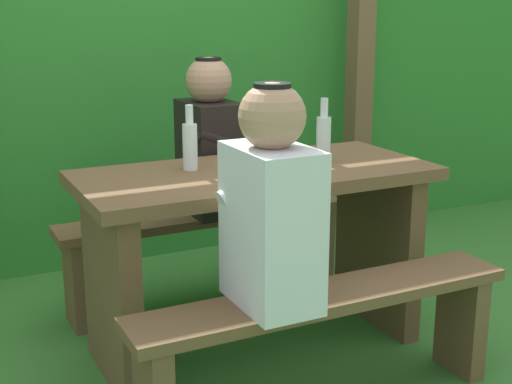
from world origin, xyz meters
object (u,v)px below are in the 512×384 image
at_px(picnic_table, 256,229).
at_px(bench_near, 325,326).
at_px(person_black_coat, 210,142).
at_px(person_white_shirt, 271,205).
at_px(bottle_right, 190,144).
at_px(bench_far, 206,238).
at_px(bottle_left, 324,136).
at_px(drinking_glass, 271,157).
at_px(cell_phone, 250,169).

bearing_deg(picnic_table, bench_near, -90.00).
bearing_deg(person_black_coat, bench_near, -91.49).
bearing_deg(picnic_table, person_white_shirt, -111.66).
relative_size(person_black_coat, bottle_right, 2.83).
bearing_deg(bench_near, bench_far, 90.00).
distance_m(bench_near, bottle_right, 0.87).
bearing_deg(bottle_right, bench_far, 61.21).
bearing_deg(bottle_left, bench_near, -120.26).
bearing_deg(person_white_shirt, bottle_left, 45.36).
distance_m(person_white_shirt, drinking_glass, 0.61).
bearing_deg(person_black_coat, person_white_shirt, -102.67).
height_order(bottle_right, cell_phone, bottle_right).
xyz_separation_m(picnic_table, person_white_shirt, (-0.21, -0.53, 0.26)).
height_order(picnic_table, person_black_coat, person_black_coat).
relative_size(person_white_shirt, person_black_coat, 1.00).
bearing_deg(drinking_glass, bottle_left, -4.51).
relative_size(person_black_coat, drinking_glass, 9.07).
bearing_deg(bench_near, drinking_glass, 82.13).
height_order(person_black_coat, drinking_glass, person_black_coat).
relative_size(bench_near, bottle_left, 5.33).
xyz_separation_m(picnic_table, person_black_coat, (0.03, 0.53, 0.26)).
height_order(bench_far, drinking_glass, drinking_glass).
bearing_deg(cell_phone, bench_near, -80.14).
xyz_separation_m(drinking_glass, bottle_left, (0.23, -0.02, 0.07)).
bearing_deg(picnic_table, person_black_coat, 87.00).
xyz_separation_m(picnic_table, bottle_right, (-0.23, 0.11, 0.35)).
bearing_deg(bench_near, person_black_coat, 88.51).
height_order(bench_near, person_black_coat, person_black_coat).
relative_size(picnic_table, bench_near, 1.00).
relative_size(person_white_shirt, bottle_right, 2.83).
xyz_separation_m(person_black_coat, bottle_right, (-0.26, -0.42, 0.09)).
bearing_deg(bench_far, person_black_coat, -6.83).
height_order(bench_far, person_black_coat, person_black_coat).
relative_size(drinking_glass, cell_phone, 0.57).
distance_m(picnic_table, bench_far, 0.57).
bearing_deg(bottle_right, bench_near, -70.04).
height_order(picnic_table, bottle_right, bottle_right).
bearing_deg(picnic_table, cell_phone, -160.23).
bearing_deg(drinking_glass, bench_near, -97.87).
distance_m(person_white_shirt, person_black_coat, 1.08).
bearing_deg(picnic_table, bench_far, 90.00).
bearing_deg(person_white_shirt, picnic_table, 68.34).
xyz_separation_m(drinking_glass, bottle_right, (-0.31, 0.09, 0.06)).
bearing_deg(person_black_coat, drinking_glass, -84.69).
distance_m(picnic_table, drinking_glass, 0.30).
height_order(picnic_table, bench_far, picnic_table).
xyz_separation_m(person_white_shirt, bottle_left, (0.52, 0.52, 0.09)).
height_order(drinking_glass, bottle_left, bottle_left).
relative_size(bench_far, bottle_left, 5.33).
relative_size(person_black_coat, cell_phone, 5.14).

